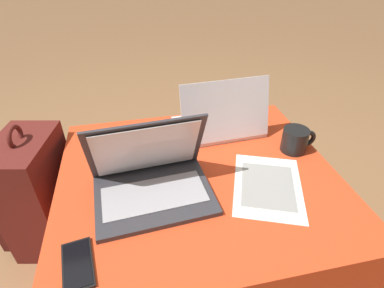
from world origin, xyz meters
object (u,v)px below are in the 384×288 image
at_px(paper_sheet, 268,186).
at_px(coffee_mug, 296,140).
at_px(backpack, 36,195).
at_px(cell_phone, 78,265).
at_px(laptop_far, 220,121).
at_px(laptop_near, 151,179).

distance_m(paper_sheet, coffee_mug, 0.24).
relative_size(backpack, paper_sheet, 1.59).
height_order(cell_phone, backpack, backpack).
relative_size(laptop_far, paper_sheet, 0.99).
relative_size(laptop_near, laptop_far, 1.05).
xyz_separation_m(laptop_far, paper_sheet, (0.06, -0.34, -0.05)).
relative_size(laptop_near, cell_phone, 2.40).
distance_m(laptop_near, cell_phone, 0.30).
distance_m(laptop_far, backpack, 0.79).
distance_m(laptop_far, cell_phone, 0.71).
height_order(cell_phone, paper_sheet, cell_phone).
bearing_deg(laptop_near, backpack, 143.97).
distance_m(cell_phone, coffee_mug, 0.81).
distance_m(laptop_near, backpack, 0.58).
height_order(laptop_far, coffee_mug, laptop_far).
distance_m(laptop_near, laptop_far, 0.41).
height_order(laptop_far, paper_sheet, laptop_far).
bearing_deg(backpack, laptop_near, 70.23).
bearing_deg(cell_phone, laptop_far, -143.91).
xyz_separation_m(laptop_far, cell_phone, (-0.50, -0.50, -0.04)).
bearing_deg(laptop_far, laptop_near, 40.75).
xyz_separation_m(cell_phone, paper_sheet, (0.56, 0.17, -0.00)).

